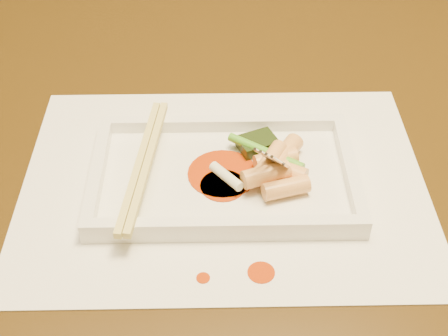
{
  "coord_description": "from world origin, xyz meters",
  "views": [
    {
      "loc": [
        0.05,
        -0.57,
        1.18
      ],
      "look_at": [
        0.06,
        -0.12,
        0.77
      ],
      "focal_mm": 50.0,
      "sensor_mm": 36.0,
      "label": 1
    }
  ],
  "objects_px": {
    "table": "(178,174)",
    "placemat": "(224,182)",
    "plate_base": "(224,178)",
    "fork": "(299,103)",
    "chopstick_a": "(139,163)"
  },
  "relations": [
    {
      "from": "placemat",
      "to": "plate_base",
      "type": "distance_m",
      "value": 0.0
    },
    {
      "from": "table",
      "to": "plate_base",
      "type": "xyz_separation_m",
      "value": [
        0.06,
        -0.12,
        0.11
      ]
    },
    {
      "from": "plate_base",
      "to": "placemat",
      "type": "bearing_deg",
      "value": 0.0
    },
    {
      "from": "fork",
      "to": "chopstick_a",
      "type": "bearing_deg",
      "value": -173.25
    },
    {
      "from": "chopstick_a",
      "to": "fork",
      "type": "height_order",
      "value": "fork"
    },
    {
      "from": "table",
      "to": "plate_base",
      "type": "relative_size",
      "value": 5.38
    },
    {
      "from": "plate_base",
      "to": "fork",
      "type": "xyz_separation_m",
      "value": [
        0.07,
        0.02,
        0.08
      ]
    },
    {
      "from": "table",
      "to": "placemat",
      "type": "xyz_separation_m",
      "value": [
        0.06,
        -0.12,
        0.1
      ]
    },
    {
      "from": "plate_base",
      "to": "chopstick_a",
      "type": "xyz_separation_m",
      "value": [
        -0.08,
        0.0,
        0.02
      ]
    },
    {
      "from": "plate_base",
      "to": "chopstick_a",
      "type": "relative_size",
      "value": 1.38
    },
    {
      "from": "fork",
      "to": "placemat",
      "type": "bearing_deg",
      "value": -165.58
    },
    {
      "from": "plate_base",
      "to": "fork",
      "type": "bearing_deg",
      "value": 14.42
    },
    {
      "from": "placemat",
      "to": "chopstick_a",
      "type": "xyz_separation_m",
      "value": [
        -0.08,
        0.0,
        0.03
      ]
    },
    {
      "from": "table",
      "to": "plate_base",
      "type": "height_order",
      "value": "plate_base"
    },
    {
      "from": "placemat",
      "to": "plate_base",
      "type": "relative_size",
      "value": 1.54
    }
  ]
}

